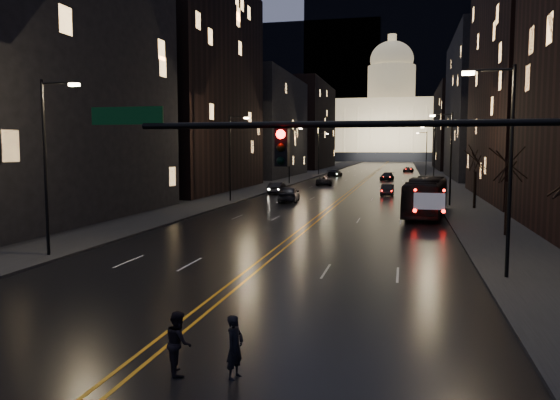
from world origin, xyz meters
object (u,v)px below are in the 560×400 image
Objects in this scene: oncoming_car_a at (289,194)px; traffic_signal at (373,167)px; bus at (426,197)px; receding_car_a at (387,190)px; oncoming_car_b at (278,188)px; pedestrian_a at (235,347)px; pedestrian_b at (178,342)px.

traffic_signal is at bearing 98.87° from oncoming_car_a.
oncoming_car_a is (-13.53, 9.21, -0.74)m from bus.
oncoming_car_a is 14.00m from receding_car_a.
traffic_signal reaches higher than oncoming_car_b.
traffic_signal is 5.69m from pedestrian_a.
pedestrian_a reaches higher than oncoming_car_b.
oncoming_car_b is 54.26m from pedestrian_a.
pedestrian_b is (6.35, -43.41, -0.06)m from oncoming_car_a.
bus is 34.96m from pedestrian_b.
oncoming_car_b reaches higher than receding_car_a.
traffic_signal is at bearing -96.89° from pedestrian_b.
oncoming_car_b is 13.29m from receding_car_a.
bus is (2.59, 32.21, -3.51)m from traffic_signal.
oncoming_car_b is at bearing 105.75° from traffic_signal.
pedestrian_a is at bearing -147.47° from traffic_signal.
receding_car_a is (-1.12, 51.39, -4.42)m from traffic_signal.
bus is 2.59× the size of oncoming_car_b.
oncoming_car_a is at bearing -22.06° from pedestrian_b.
pedestrian_a is (-5.72, -34.20, -0.81)m from bus.
traffic_signal reaches higher than oncoming_car_a.
bus reaches higher than pedestrian_a.
traffic_signal reaches higher than receding_car_a.
traffic_signal reaches higher than pedestrian_b.
receding_car_a is at bearing -140.49° from oncoming_car_a.
oncoming_car_a reaches higher than pedestrian_a.
oncoming_car_a reaches higher than receding_car_a.
traffic_signal is at bearing 106.84° from oncoming_car_b.
oncoming_car_b is at bearing -76.19° from oncoming_car_a.
oncoming_car_a is at bearing 104.80° from traffic_signal.
pedestrian_b reaches higher than oncoming_car_b.
pedestrian_a is at bearing -90.99° from receding_car_a.
bus is at bearing -42.24° from pedestrian_b.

